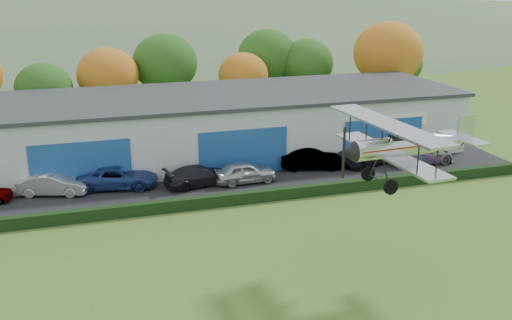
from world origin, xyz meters
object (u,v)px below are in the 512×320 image
object	(u,v)px
car_3	(199,175)
biplane	(405,144)
car_1	(53,184)
car_6	(368,155)
car_5	(312,159)
car_2	(118,177)
hangar	(225,123)
car_4	(245,172)
car_7	(420,153)

from	to	relation	value
car_3	biplane	world-z (taller)	biplane
car_1	car_6	bearing A→B (deg)	-74.66
car_5	car_6	bearing A→B (deg)	-77.18
car_1	car_3	bearing A→B (deg)	-80.58
car_3	car_6	xyz separation A→B (m)	(14.31, 1.04, 0.02)
car_5	car_1	bearing A→B (deg)	103.86
car_1	car_6	size ratio (longest dim) A/B	0.88
car_5	biplane	xyz separation A→B (m)	(-2.08, -16.71, 6.08)
car_5	car_2	bearing A→B (deg)	103.36
car_6	car_5	bearing A→B (deg)	72.65
hangar	car_4	size ratio (longest dim) A/B	8.74
car_5	biplane	distance (m)	17.90
car_4	car_5	bearing A→B (deg)	-77.81
car_4	car_7	xyz separation A→B (m)	(15.09, 0.38, 0.02)
car_1	car_7	distance (m)	28.71
hangar	car_3	world-z (taller)	hangar
car_2	car_6	xyz separation A→B (m)	(20.06, -0.18, -0.04)
car_1	biplane	xyz separation A→B (m)	(17.47, -16.67, 6.11)
car_3	car_4	distance (m)	3.43
car_2	car_3	size ratio (longest dim) A/B	1.13
car_7	car_2	bearing A→B (deg)	88.69
car_2	car_7	world-z (taller)	car_7
hangar	car_2	size ratio (longest dim) A/B	7.03
car_1	car_5	distance (m)	19.55
hangar	car_7	bearing A→B (deg)	-27.17
car_4	biplane	distance (m)	16.82
car_7	hangar	bearing A→B (deg)	64.46
hangar	car_2	bearing A→B (deg)	-146.70
car_3	car_4	size ratio (longest dim) A/B	1.10
car_5	car_6	size ratio (longest dim) A/B	0.92
car_1	car_3	xyz separation A→B (m)	(10.19, -1.07, -0.05)
car_2	car_5	distance (m)	15.11
hangar	car_6	distance (m)	12.46
car_5	car_7	bearing A→B (deg)	-83.40
car_7	car_5	bearing A→B (deg)	84.49
car_6	car_2	bearing A→B (deg)	73.05
biplane	car_6	bearing A→B (deg)	62.91
car_4	biplane	bearing A→B (deg)	-167.86
hangar	car_7	world-z (taller)	hangar
car_2	car_5	xyz separation A→B (m)	(15.11, -0.10, 0.02)
car_2	car_7	size ratio (longest dim) A/B	1.03
car_3	car_4	world-z (taller)	car_4
car_1	car_3	world-z (taller)	car_1
car_5	car_6	xyz separation A→B (m)	(4.95, -0.08, -0.07)
car_2	car_6	bearing A→B (deg)	-79.99
car_1	biplane	distance (m)	24.91
car_3	biplane	distance (m)	18.28
car_2	car_6	world-z (taller)	car_2
car_6	car_3	bearing A→B (deg)	77.71
hangar	car_3	distance (m)	8.62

